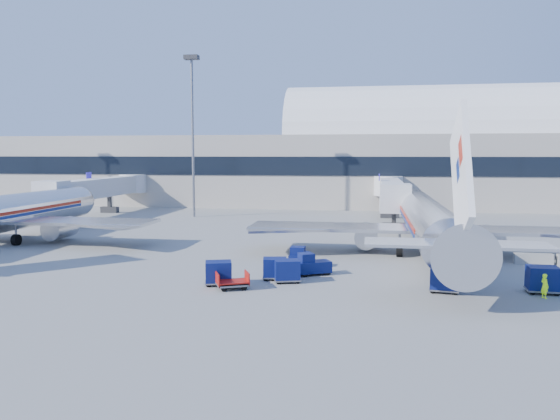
% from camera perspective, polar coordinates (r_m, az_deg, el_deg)
% --- Properties ---
extents(ground, '(260.00, 260.00, 0.00)m').
position_cam_1_polar(ground, '(45.60, 3.21, -5.44)').
color(ground, gray).
rests_on(ground, ground).
extents(terminal, '(170.00, 28.15, 21.00)m').
position_cam_1_polar(terminal, '(102.10, -1.00, 5.09)').
color(terminal, '#B2AA9E').
rests_on(terminal, ground).
extents(airliner_main, '(32.00, 37.26, 12.07)m').
position_cam_1_polar(airliner_main, '(49.61, 15.36, -1.29)').
color(airliner_main, silver).
rests_on(airliner_main, ground).
extents(jetbridge_near, '(4.40, 27.50, 6.25)m').
position_cam_1_polar(jetbridge_near, '(75.49, 11.51, 1.96)').
color(jetbridge_near, silver).
rests_on(jetbridge_near, ground).
extents(jetbridge_mid, '(4.40, 27.50, 6.25)m').
position_cam_1_polar(jetbridge_mid, '(84.99, -18.10, 2.21)').
color(jetbridge_mid, silver).
rests_on(jetbridge_mid, ground).
extents(mast_west, '(2.00, 1.20, 22.60)m').
position_cam_1_polar(mast_west, '(78.69, -9.14, 10.07)').
color(mast_west, slate).
rests_on(mast_west, ground).
extents(barrier_near, '(3.00, 0.55, 0.90)m').
position_cam_1_polar(barrier_near, '(49.05, 24.95, -4.64)').
color(barrier_near, '#9E9E96').
rests_on(barrier_near, ground).
extents(tug_lead, '(2.84, 2.29, 1.66)m').
position_cam_1_polar(tug_lead, '(40.69, 3.34, -5.74)').
color(tug_lead, '#0A134E').
rests_on(tug_lead, ground).
extents(tug_right, '(2.18, 2.08, 1.31)m').
position_cam_1_polar(tug_right, '(40.19, 17.11, -6.37)').
color(tug_right, '#0A134E').
rests_on(tug_right, ground).
extents(tug_left, '(1.37, 2.61, 1.67)m').
position_cam_1_polar(tug_left, '(43.65, 1.96, -4.93)').
color(tug_left, '#0A134E').
rests_on(tug_left, ground).
extents(cart_train_a, '(2.11, 1.82, 1.58)m').
position_cam_1_polar(cart_train_a, '(38.31, 0.74, -6.33)').
color(cart_train_a, '#0A134E').
rests_on(cart_train_a, ground).
extents(cart_train_b, '(1.95, 1.61, 1.54)m').
position_cam_1_polar(cart_train_b, '(39.18, -0.53, -6.08)').
color(cart_train_b, '#0A134E').
rests_on(cart_train_b, ground).
extents(cart_train_c, '(2.18, 1.88, 1.63)m').
position_cam_1_polar(cart_train_c, '(37.76, -6.44, -6.50)').
color(cart_train_c, '#0A134E').
rests_on(cart_train_c, ground).
extents(cart_solo_near, '(2.03, 1.66, 1.63)m').
position_cam_1_polar(cart_solo_near, '(37.15, 16.79, -6.93)').
color(cart_solo_near, '#0A134E').
rests_on(cart_solo_near, ground).
extents(cart_solo_far, '(2.02, 1.57, 1.74)m').
position_cam_1_polar(cart_solo_far, '(39.22, 25.76, -6.51)').
color(cart_solo_far, '#0A134E').
rests_on(cart_solo_far, ground).
extents(cart_open_red, '(2.50, 2.20, 0.56)m').
position_cam_1_polar(cart_open_red, '(36.65, -4.95, -7.63)').
color(cart_open_red, slate).
rests_on(cart_open_red, ground).
extents(ramp_worker, '(0.57, 0.67, 1.55)m').
position_cam_1_polar(ramp_worker, '(37.94, 25.93, -7.16)').
color(ramp_worker, '#A2FA1A').
rests_on(ramp_worker, ground).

